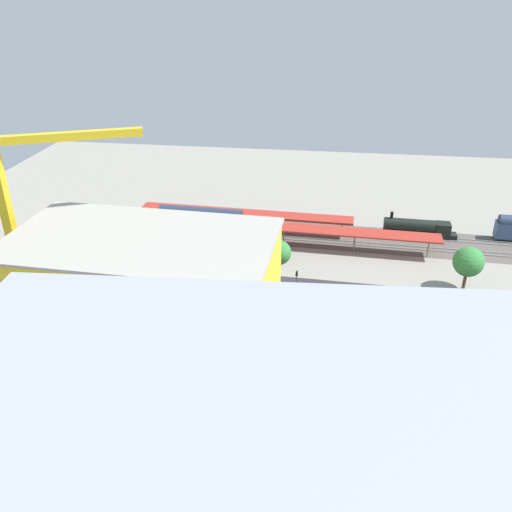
# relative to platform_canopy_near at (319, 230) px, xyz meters

# --- Properties ---
(ground_plane) EXTENTS (175.26, 175.26, 0.00)m
(ground_plane) POSITION_rel_platform_canopy_near_xyz_m (7.09, 13.63, -4.27)
(ground_plane) COLOR gray
(ground_plane) RESTS_ON ground
(rail_bed) EXTENTS (110.03, 18.43, 0.01)m
(rail_bed) POSITION_rel_platform_canopy_near_xyz_m (7.09, -6.84, -4.27)
(rail_bed) COLOR #5B544C
(rail_bed) RESTS_ON ground
(street_asphalt) EXTENTS (109.83, 13.80, 0.01)m
(street_asphalt) POSITION_rel_platform_canopy_near_xyz_m (7.09, 17.56, -4.27)
(street_asphalt) COLOR #2D2D33
(street_asphalt) RESTS_ON ground
(track_rails) EXTENTS (109.44, 12.00, 0.12)m
(track_rails) POSITION_rel_platform_canopy_near_xyz_m (7.09, -6.84, -4.09)
(track_rails) COLOR #9E9EA8
(track_rails) RESTS_ON ground
(platform_canopy_near) EXTENTS (49.59, 6.71, 4.48)m
(platform_canopy_near) POSITION_rel_platform_canopy_near_xyz_m (0.00, 0.00, 0.00)
(platform_canopy_near) COLOR #A82D23
(platform_canopy_near) RESTS_ON ground
(platform_canopy_far) EXTENTS (48.36, 6.35, 4.15)m
(platform_canopy_far) POSITION_rel_platform_canopy_near_xyz_m (16.81, -7.64, -0.40)
(platform_canopy_far) COLOR #A82D23
(platform_canopy_far) RESTS_ON ground
(locomotive) EXTENTS (15.93, 3.48, 5.16)m
(locomotive) POSITION_rel_platform_canopy_near_xyz_m (-21.99, -9.66, -2.45)
(locomotive) COLOR black
(locomotive) RESTS_ON ground
(freight_coach_far) EXTENTS (19.40, 3.86, 6.23)m
(freight_coach_far) POSITION_rel_platform_canopy_near_xyz_m (26.18, -4.02, -0.99)
(freight_coach_far) COLOR black
(freight_coach_far) RESTS_ON ground
(parked_car_0) EXTENTS (4.17, 1.83, 1.69)m
(parked_car_0) POSITION_rel_platform_canopy_near_xyz_m (-4.54, 21.32, -3.51)
(parked_car_0) COLOR black
(parked_car_0) RESTS_ON ground
(parked_car_1) EXTENTS (4.04, 1.84, 1.82)m
(parked_car_1) POSITION_rel_platform_canopy_near_xyz_m (1.97, 20.73, -3.46)
(parked_car_1) COLOR black
(parked_car_1) RESTS_ON ground
(parked_car_2) EXTENTS (4.58, 1.94, 1.77)m
(parked_car_2) POSITION_rel_platform_canopy_near_xyz_m (8.99, 21.09, -3.49)
(parked_car_2) COLOR black
(parked_car_2) RESTS_ON ground
(parked_car_3) EXTENTS (4.23, 2.08, 1.75)m
(parked_car_3) POSITION_rel_platform_canopy_near_xyz_m (15.50, 20.87, -3.50)
(parked_car_3) COLOR black
(parked_car_3) RESTS_ON ground
(parked_car_4) EXTENTS (4.05, 1.77, 1.80)m
(parked_car_4) POSITION_rel_platform_canopy_near_xyz_m (22.29, 20.80, -3.48)
(parked_car_4) COLOR black
(parked_car_4) RESTS_ON ground
(construction_building) EXTENTS (37.46, 22.13, 18.32)m
(construction_building) POSITION_rel_platform_canopy_near_xyz_m (24.02, 38.27, 4.89)
(construction_building) COLOR yellow
(construction_building) RESTS_ON ground
(construction_roof_slab) EXTENTS (38.09, 22.75, 0.40)m
(construction_roof_slab) POSITION_rel_platform_canopy_near_xyz_m (24.02, 38.27, 14.25)
(construction_roof_slab) COLOR #ADA89E
(construction_roof_slab) RESTS_ON construction_building
(tower_crane) EXTENTS (25.17, 12.15, 31.23)m
(tower_crane) POSITION_rel_platform_canopy_near_xyz_m (43.99, 33.19, 14.46)
(tower_crane) COLOR gray
(tower_crane) RESTS_ON ground
(box_truck_0) EXTENTS (9.80, 2.57, 3.18)m
(box_truck_0) POSITION_rel_platform_canopy_near_xyz_m (14.38, 21.79, -2.69)
(box_truck_0) COLOR black
(box_truck_0) RESTS_ON ground
(box_truck_1) EXTENTS (9.34, 3.32, 3.48)m
(box_truck_1) POSITION_rel_platform_canopy_near_xyz_m (8.94, 22.26, -2.58)
(box_truck_1) COLOR black
(box_truck_1) RESTS_ON ground
(street_tree_0) EXTENTS (5.38, 5.38, 7.97)m
(street_tree_0) POSITION_rel_platform_canopy_near_xyz_m (9.81, 12.99, 0.99)
(street_tree_0) COLOR brown
(street_tree_0) RESTS_ON ground
(street_tree_1) EXTENTS (6.39, 6.39, 7.98)m
(street_tree_1) POSITION_rel_platform_canopy_near_xyz_m (40.58, 12.89, 0.51)
(street_tree_1) COLOR brown
(street_tree_1) RESTS_ON ground
(street_tree_2) EXTENTS (4.67, 4.67, 7.36)m
(street_tree_2) POSITION_rel_platform_canopy_near_xyz_m (7.10, 13.12, 0.73)
(street_tree_2) COLOR brown
(street_tree_2) RESTS_ON ground
(street_tree_3) EXTENTS (5.46, 5.46, 8.42)m
(street_tree_3) POSITION_rel_platform_canopy_near_xyz_m (-26.93, 13.30, 1.39)
(street_tree_3) COLOR brown
(street_tree_3) RESTS_ON ground
(traffic_light) EXTENTS (0.50, 0.36, 6.32)m
(traffic_light) POSITION_rel_platform_canopy_near_xyz_m (3.12, 22.26, -0.08)
(traffic_light) COLOR #333333
(traffic_light) RESTS_ON ground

